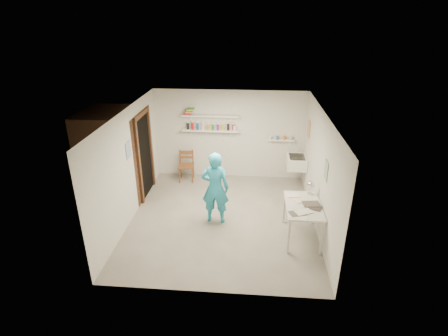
# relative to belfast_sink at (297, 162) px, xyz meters

# --- Properties ---
(floor) EXTENTS (4.00, 4.50, 0.02)m
(floor) POSITION_rel_belfast_sink_xyz_m (-1.75, -1.70, -0.71)
(floor) COLOR slate
(floor) RESTS_ON ground
(ceiling) EXTENTS (4.00, 4.50, 0.02)m
(ceiling) POSITION_rel_belfast_sink_xyz_m (-1.75, -1.70, 1.71)
(ceiling) COLOR silver
(ceiling) RESTS_ON wall_back
(wall_back) EXTENTS (4.00, 0.02, 2.40)m
(wall_back) POSITION_rel_belfast_sink_xyz_m (-1.75, 0.56, 0.50)
(wall_back) COLOR silver
(wall_back) RESTS_ON ground
(wall_front) EXTENTS (4.00, 0.02, 2.40)m
(wall_front) POSITION_rel_belfast_sink_xyz_m (-1.75, -3.96, 0.50)
(wall_front) COLOR silver
(wall_front) RESTS_ON ground
(wall_left) EXTENTS (0.02, 4.50, 2.40)m
(wall_left) POSITION_rel_belfast_sink_xyz_m (-3.76, -1.70, 0.50)
(wall_left) COLOR silver
(wall_left) RESTS_ON ground
(wall_right) EXTENTS (0.02, 4.50, 2.40)m
(wall_right) POSITION_rel_belfast_sink_xyz_m (0.26, -1.70, 0.50)
(wall_right) COLOR silver
(wall_right) RESTS_ON ground
(doorway_recess) EXTENTS (0.02, 0.90, 2.00)m
(doorway_recess) POSITION_rel_belfast_sink_xyz_m (-3.74, -0.65, 0.30)
(doorway_recess) COLOR black
(doorway_recess) RESTS_ON wall_left
(corridor_box) EXTENTS (1.40, 1.50, 2.10)m
(corridor_box) POSITION_rel_belfast_sink_xyz_m (-4.45, -0.65, 0.35)
(corridor_box) COLOR brown
(corridor_box) RESTS_ON ground
(door_lintel) EXTENTS (0.06, 1.05, 0.10)m
(door_lintel) POSITION_rel_belfast_sink_xyz_m (-3.72, -0.65, 1.35)
(door_lintel) COLOR brown
(door_lintel) RESTS_ON wall_left
(door_jamb_near) EXTENTS (0.06, 0.10, 2.00)m
(door_jamb_near) POSITION_rel_belfast_sink_xyz_m (-3.72, -1.15, 0.30)
(door_jamb_near) COLOR brown
(door_jamb_near) RESTS_ON ground
(door_jamb_far) EXTENTS (0.06, 0.10, 2.00)m
(door_jamb_far) POSITION_rel_belfast_sink_xyz_m (-3.72, -0.15, 0.30)
(door_jamb_far) COLOR brown
(door_jamb_far) RESTS_ON ground
(shelf_lower) EXTENTS (1.50, 0.22, 0.03)m
(shelf_lower) POSITION_rel_belfast_sink_xyz_m (-2.25, 0.43, 0.65)
(shelf_lower) COLOR white
(shelf_lower) RESTS_ON wall_back
(shelf_upper) EXTENTS (1.50, 0.22, 0.03)m
(shelf_upper) POSITION_rel_belfast_sink_xyz_m (-2.25, 0.43, 1.05)
(shelf_upper) COLOR white
(shelf_upper) RESTS_ON wall_back
(ledge_shelf) EXTENTS (0.70, 0.14, 0.03)m
(ledge_shelf) POSITION_rel_belfast_sink_xyz_m (-0.40, 0.47, 0.42)
(ledge_shelf) COLOR white
(ledge_shelf) RESTS_ON wall_back
(poster_left) EXTENTS (0.01, 0.28, 0.36)m
(poster_left) POSITION_rel_belfast_sink_xyz_m (-3.74, -1.65, 0.85)
(poster_left) COLOR #334C7F
(poster_left) RESTS_ON wall_left
(poster_right_a) EXTENTS (0.01, 0.34, 0.42)m
(poster_right_a) POSITION_rel_belfast_sink_xyz_m (0.24, 0.10, 0.85)
(poster_right_a) COLOR #995933
(poster_right_a) RESTS_ON wall_right
(poster_right_b) EXTENTS (0.01, 0.30, 0.38)m
(poster_right_b) POSITION_rel_belfast_sink_xyz_m (0.24, -2.25, 0.80)
(poster_right_b) COLOR #3F724C
(poster_right_b) RESTS_ON wall_right
(belfast_sink) EXTENTS (0.48, 0.60, 0.30)m
(belfast_sink) POSITION_rel_belfast_sink_xyz_m (0.00, 0.00, 0.00)
(belfast_sink) COLOR white
(belfast_sink) RESTS_ON wall_right
(man) EXTENTS (0.61, 0.42, 1.61)m
(man) POSITION_rel_belfast_sink_xyz_m (-1.90, -1.80, 0.10)
(man) COLOR #269CBE
(man) RESTS_ON ground
(wall_clock) EXTENTS (0.29, 0.05, 0.29)m
(wall_clock) POSITION_rel_belfast_sink_xyz_m (-1.91, -1.58, 0.37)
(wall_clock) COLOR beige
(wall_clock) RESTS_ON man
(wooden_chair) EXTENTS (0.43, 0.42, 0.86)m
(wooden_chair) POSITION_rel_belfast_sink_xyz_m (-2.89, 0.14, -0.27)
(wooden_chair) COLOR brown
(wooden_chair) RESTS_ON ground
(work_table) EXTENTS (0.68, 1.14, 0.76)m
(work_table) POSITION_rel_belfast_sink_xyz_m (-0.11, -2.28, -0.32)
(work_table) COLOR silver
(work_table) RESTS_ON ground
(desk_lamp) EXTENTS (0.14, 0.14, 0.14)m
(desk_lamp) POSITION_rel_belfast_sink_xyz_m (0.08, -1.83, 0.28)
(desk_lamp) COLOR silver
(desk_lamp) RESTS_ON work_table
(spray_cans) EXTENTS (1.32, 0.06, 0.17)m
(spray_cans) POSITION_rel_belfast_sink_xyz_m (-2.25, 0.43, 0.75)
(spray_cans) COLOR black
(spray_cans) RESTS_ON shelf_lower
(book_stack) EXTENTS (0.28, 0.14, 0.17)m
(book_stack) POSITION_rel_belfast_sink_xyz_m (-2.80, 0.43, 1.15)
(book_stack) COLOR red
(book_stack) RESTS_ON shelf_upper
(ledge_pots) EXTENTS (0.48, 0.07, 0.09)m
(ledge_pots) POSITION_rel_belfast_sink_xyz_m (-0.40, 0.47, 0.48)
(ledge_pots) COLOR silver
(ledge_pots) RESTS_ON ledge_shelf
(papers) EXTENTS (0.30, 0.22, 0.03)m
(papers) POSITION_rel_belfast_sink_xyz_m (-0.11, -2.28, 0.07)
(papers) COLOR silver
(papers) RESTS_ON work_table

